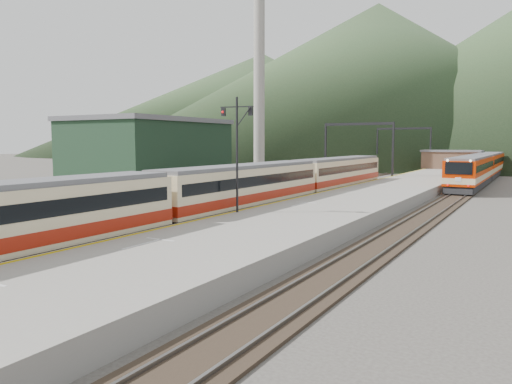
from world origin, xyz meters
The scene contains 16 objects.
track_main centered at (0.00, 40.00, 0.07)m, with size 2.60×200.00×0.23m.
track_far centered at (-5.00, 40.00, 0.07)m, with size 2.60×200.00×0.23m.
track_second centered at (11.50, 40.00, 0.07)m, with size 2.60×200.00×0.23m.
platform centered at (5.60, 38.00, 0.50)m, with size 8.00×100.00×1.00m, color gray.
gantry_near centered at (-2.85, 55.00, 5.59)m, with size 9.55×0.25×8.00m.
gantry_far centered at (-2.85, 80.00, 5.59)m, with size 9.55×0.25×8.00m.
warehouse centered at (-28.00, 42.00, 4.32)m, with size 14.50×20.50×8.60m.
smokestack centered at (-22.00, 62.00, 15.00)m, with size 1.80×1.80×30.00m, color #9E998E.
station_shed centered at (5.60, 78.00, 2.57)m, with size 9.40×4.40×3.10m.
hill_a centered at (-40.00, 190.00, 30.00)m, with size 180.00×180.00×60.00m, color #2C4326.
hill_d centered at (-120.00, 240.00, 27.50)m, with size 200.00×200.00×55.00m, color #2C4326.
main_train centered at (0.00, 20.90, 1.95)m, with size 2.82×57.80×3.44m.
second_train centered at (11.50, 63.34, 2.11)m, with size 3.08×41.87×3.76m.
signal_mast centered at (2.11, 16.44, 5.34)m, with size 2.18×0.50×7.12m.
short_signal_b centered at (-3.03, 28.58, 1.46)m, with size 0.24×0.19×2.27m.
short_signal_c centered at (-7.05, 19.73, 1.46)m, with size 0.25×0.20×2.27m.
Camera 1 is at (18.47, -9.82, 5.34)m, focal length 35.00 mm.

